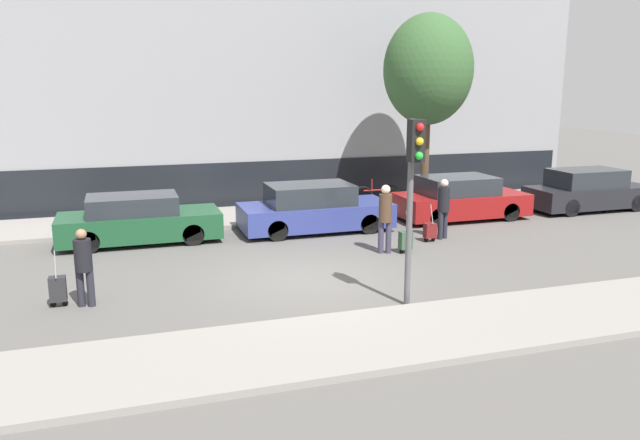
{
  "coord_description": "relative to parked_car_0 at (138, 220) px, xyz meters",
  "views": [
    {
      "loc": [
        -3.92,
        -13.05,
        4.37
      ],
      "look_at": [
        0.9,
        1.8,
        0.95
      ],
      "focal_mm": 35.0,
      "sensor_mm": 36.0,
      "label": 1
    }
  ],
  "objects": [
    {
      "name": "pedestrian_left",
      "position": [
        -1.21,
        -5.02,
        0.26
      ],
      "size": [
        0.34,
        0.34,
        1.59
      ],
      "rotation": [
        0.0,
        0.0,
        -0.28
      ],
      "color": "#23232D",
      "rests_on": "ground_plane"
    },
    {
      "name": "pedestrian_center",
      "position": [
        6.1,
        -3.16,
        0.4
      ],
      "size": [
        0.34,
        0.34,
        1.82
      ],
      "rotation": [
        0.0,
        0.0,
        2.81
      ],
      "color": "#383347",
      "rests_on": "ground_plane"
    },
    {
      "name": "parked_car_2",
      "position": [
        10.2,
        0.03,
        0.02
      ],
      "size": [
        4.25,
        1.92,
        1.41
      ],
      "color": "maroon",
      "rests_on": "ground_plane"
    },
    {
      "name": "traffic_light",
      "position": [
        4.93,
        -7.05,
        2.02
      ],
      "size": [
        0.28,
        0.47,
        3.72
      ],
      "color": "#515154",
      "rests_on": "ground_plane"
    },
    {
      "name": "parked_car_3",
      "position": [
        15.25,
        -0.07,
        0.04
      ],
      "size": [
        4.44,
        1.72,
        1.45
      ],
      "color": "black",
      "rests_on": "ground_plane"
    },
    {
      "name": "trolley_center",
      "position": [
        6.62,
        -3.34,
        -0.29
      ],
      "size": [
        0.34,
        0.29,
        1.13
      ],
      "color": "#335138",
      "rests_on": "ground_plane"
    },
    {
      "name": "parked_bicycle",
      "position": [
        8.24,
        2.41,
        -0.15
      ],
      "size": [
        1.77,
        0.06,
        0.96
      ],
      "color": "black",
      "rests_on": "sidewalk_far"
    },
    {
      "name": "parked_car_1",
      "position": [
        5.09,
        -0.17,
        0.03
      ],
      "size": [
        4.52,
        1.9,
        1.44
      ],
      "color": "navy",
      "rests_on": "ground_plane"
    },
    {
      "name": "sidewalk_near",
      "position": [
        3.51,
        -8.44,
        -0.58
      ],
      "size": [
        28.0,
        2.5,
        0.12
      ],
      "color": "gray",
      "rests_on": "ground_plane"
    },
    {
      "name": "ground_plane",
      "position": [
        3.51,
        -4.69,
        -0.64
      ],
      "size": [
        80.0,
        80.0,
        0.0
      ],
      "primitive_type": "plane",
      "color": "#565451"
    },
    {
      "name": "sidewalk_far",
      "position": [
        3.51,
        2.31,
        -0.58
      ],
      "size": [
        28.0,
        3.0,
        0.12
      ],
      "color": "gray",
      "rests_on": "ground_plane"
    },
    {
      "name": "trolley_right",
      "position": [
        7.81,
        -2.45,
        -0.31
      ],
      "size": [
        0.34,
        0.29,
        1.07
      ],
      "color": "maroon",
      "rests_on": "ground_plane"
    },
    {
      "name": "building_facade",
      "position": [
        3.51,
        6.21,
        3.98
      ],
      "size": [
        28.0,
        3.46,
        9.26
      ],
      "color": "gray",
      "rests_on": "ground_plane"
    },
    {
      "name": "bare_tree_near_crossing",
      "position": [
        9.65,
        1.53,
        4.17
      ],
      "size": [
        3.0,
        3.0,
        6.55
      ],
      "color": "#4C3826",
      "rests_on": "sidewalk_far"
    },
    {
      "name": "trolley_left",
      "position": [
        -1.74,
        -4.87,
        -0.27
      ],
      "size": [
        0.34,
        0.29,
        1.16
      ],
      "color": "#262628",
      "rests_on": "ground_plane"
    },
    {
      "name": "pedestrian_right",
      "position": [
        8.32,
        -2.24,
        0.35
      ],
      "size": [
        0.34,
        0.34,
        1.73
      ],
      "rotation": [
        0.0,
        0.0,
        0.38
      ],
      "color": "#23232D",
      "rests_on": "ground_plane"
    },
    {
      "name": "parked_car_0",
      "position": [
        0.0,
        0.0,
        0.0
      ],
      "size": [
        4.4,
        1.75,
        1.35
      ],
      "color": "#194728",
      "rests_on": "ground_plane"
    }
  ]
}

